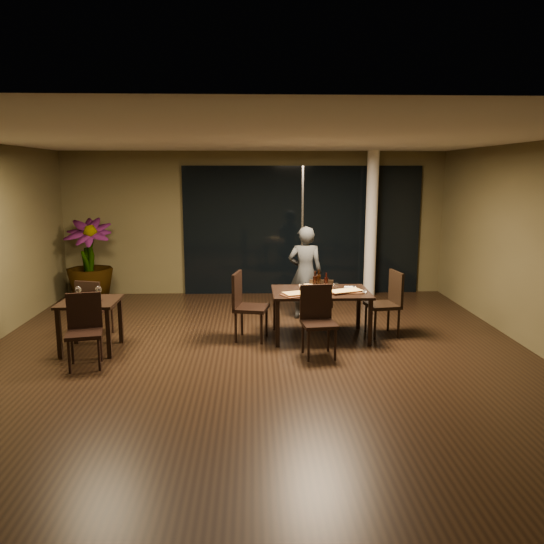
{
  "coord_description": "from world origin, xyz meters",
  "views": [
    {
      "loc": [
        -0.05,
        -7.19,
        2.55
      ],
      "look_at": [
        0.24,
        0.83,
        1.05
      ],
      "focal_mm": 35.0,
      "sensor_mm": 36.0,
      "label": 1
    }
  ],
  "objects_px": {
    "chair_main_near": "(318,317)",
    "bottle_c": "(318,280)",
    "diner": "(305,273)",
    "bottle_a": "(315,281)",
    "chair_side_near": "(84,326)",
    "bottle_b": "(326,282)",
    "main_table": "(321,296)",
    "chair_main_far": "(321,300)",
    "side_table": "(90,309)",
    "chair_main_right": "(388,300)",
    "chair_main_left": "(245,302)",
    "chair_side_far": "(93,305)",
    "potted_plant": "(89,260)"
  },
  "relations": [
    {
      "from": "chair_main_near",
      "to": "bottle_c",
      "type": "height_order",
      "value": "bottle_c"
    },
    {
      "from": "diner",
      "to": "bottle_a",
      "type": "relative_size",
      "value": 5.48
    },
    {
      "from": "chair_side_near",
      "to": "bottle_b",
      "type": "height_order",
      "value": "bottle_b"
    },
    {
      "from": "main_table",
      "to": "bottle_c",
      "type": "relative_size",
      "value": 4.6
    },
    {
      "from": "chair_main_near",
      "to": "diner",
      "type": "xyz_separation_m",
      "value": [
        0.01,
        1.93,
        0.27
      ]
    },
    {
      "from": "chair_main_far",
      "to": "diner",
      "type": "xyz_separation_m",
      "value": [
        -0.21,
        0.61,
        0.35
      ]
    },
    {
      "from": "side_table",
      "to": "chair_main_right",
      "type": "distance_m",
      "value": 4.53
    },
    {
      "from": "chair_main_left",
      "to": "bottle_a",
      "type": "distance_m",
      "value": 1.14
    },
    {
      "from": "chair_side_near",
      "to": "bottle_c",
      "type": "height_order",
      "value": "bottle_c"
    },
    {
      "from": "side_table",
      "to": "diner",
      "type": "distance_m",
      "value": 3.66
    },
    {
      "from": "chair_main_far",
      "to": "bottle_a",
      "type": "relative_size",
      "value": 2.79
    },
    {
      "from": "chair_side_near",
      "to": "bottle_a",
      "type": "xyz_separation_m",
      "value": [
        3.22,
        1.17,
        0.36
      ]
    },
    {
      "from": "chair_side_far",
      "to": "diner",
      "type": "xyz_separation_m",
      "value": [
        3.43,
        0.97,
        0.31
      ]
    },
    {
      "from": "chair_side_far",
      "to": "diner",
      "type": "bearing_deg",
      "value": -147.7
    },
    {
      "from": "main_table",
      "to": "chair_main_left",
      "type": "height_order",
      "value": "chair_main_left"
    },
    {
      "from": "diner",
      "to": "chair_side_near",
      "type": "bearing_deg",
      "value": 41.63
    },
    {
      "from": "main_table",
      "to": "side_table",
      "type": "height_order",
      "value": "same"
    },
    {
      "from": "potted_plant",
      "to": "main_table",
      "type": "bearing_deg",
      "value": -30.83
    },
    {
      "from": "diner",
      "to": "chair_main_right",
      "type": "bearing_deg",
      "value": 146.27
    },
    {
      "from": "side_table",
      "to": "chair_main_far",
      "type": "distance_m",
      "value": 3.63
    },
    {
      "from": "chair_main_left",
      "to": "chair_main_right",
      "type": "height_order",
      "value": "chair_main_left"
    },
    {
      "from": "bottle_c",
      "to": "chair_main_right",
      "type": "bearing_deg",
      "value": 1.63
    },
    {
      "from": "chair_main_right",
      "to": "bottle_b",
      "type": "relative_size",
      "value": 3.73
    },
    {
      "from": "chair_side_near",
      "to": "chair_main_right",
      "type": "bearing_deg",
      "value": 2.96
    },
    {
      "from": "side_table",
      "to": "chair_main_right",
      "type": "xyz_separation_m",
      "value": [
        4.49,
        0.61,
        -0.05
      ]
    },
    {
      "from": "bottle_b",
      "to": "side_table",
      "type": "bearing_deg",
      "value": -171.13
    },
    {
      "from": "main_table",
      "to": "chair_main_left",
      "type": "distance_m",
      "value": 1.17
    },
    {
      "from": "bottle_b",
      "to": "chair_side_near",
      "type": "bearing_deg",
      "value": -161.33
    },
    {
      "from": "chair_main_right",
      "to": "bottle_b",
      "type": "xyz_separation_m",
      "value": [
        -1.0,
        -0.06,
        0.31
      ]
    },
    {
      "from": "chair_main_near",
      "to": "bottle_b",
      "type": "distance_m",
      "value": 0.93
    },
    {
      "from": "chair_side_far",
      "to": "bottle_b",
      "type": "distance_m",
      "value": 3.67
    },
    {
      "from": "potted_plant",
      "to": "bottle_a",
      "type": "xyz_separation_m",
      "value": [
        4.24,
        -2.51,
        0.07
      ]
    },
    {
      "from": "chair_main_far",
      "to": "chair_side_far",
      "type": "relative_size",
      "value": 0.91
    },
    {
      "from": "chair_main_near",
      "to": "potted_plant",
      "type": "relative_size",
      "value": 0.6
    },
    {
      "from": "main_table",
      "to": "bottle_c",
      "type": "height_order",
      "value": "bottle_c"
    },
    {
      "from": "bottle_a",
      "to": "bottle_c",
      "type": "distance_m",
      "value": 0.06
    },
    {
      "from": "chair_main_left",
      "to": "bottle_c",
      "type": "bearing_deg",
      "value": -71.8
    },
    {
      "from": "chair_side_far",
      "to": "bottle_c",
      "type": "distance_m",
      "value": 3.56
    },
    {
      "from": "bottle_b",
      "to": "diner",
      "type": "bearing_deg",
      "value": 101.27
    },
    {
      "from": "chair_main_far",
      "to": "chair_side_far",
      "type": "height_order",
      "value": "chair_side_far"
    },
    {
      "from": "chair_main_far",
      "to": "potted_plant",
      "type": "distance_m",
      "value": 4.87
    },
    {
      "from": "main_table",
      "to": "chair_main_far",
      "type": "height_order",
      "value": "chair_main_far"
    },
    {
      "from": "main_table",
      "to": "diner",
      "type": "relative_size",
      "value": 0.91
    },
    {
      "from": "chair_main_left",
      "to": "bottle_c",
      "type": "xyz_separation_m",
      "value": [
        1.14,
        0.12,
        0.32
      ]
    },
    {
      "from": "bottle_a",
      "to": "chair_side_near",
      "type": "bearing_deg",
      "value": -160.01
    },
    {
      "from": "chair_main_right",
      "to": "bottle_a",
      "type": "xyz_separation_m",
      "value": [
        -1.18,
        -0.04,
        0.33
      ]
    },
    {
      "from": "chair_main_far",
      "to": "chair_side_near",
      "type": "xyz_separation_m",
      "value": [
        -3.38,
        -1.63,
        0.08
      ]
    },
    {
      "from": "chair_main_far",
      "to": "chair_main_right",
      "type": "height_order",
      "value": "chair_main_right"
    },
    {
      "from": "chair_side_far",
      "to": "potted_plant",
      "type": "bearing_deg",
      "value": -56.02
    },
    {
      "from": "chair_main_far",
      "to": "chair_main_right",
      "type": "distance_m",
      "value": 1.1
    }
  ]
}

